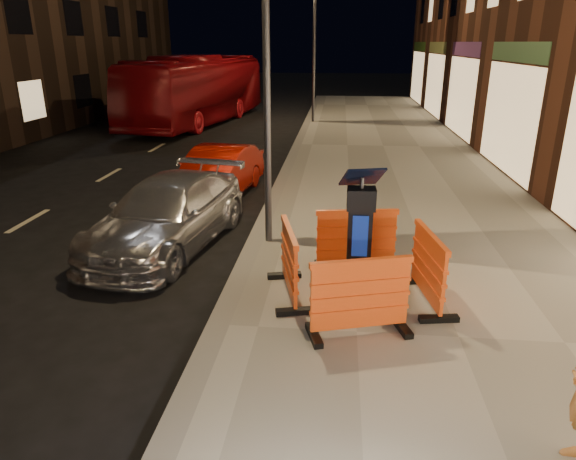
# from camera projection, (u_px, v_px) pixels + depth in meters

# --- Properties ---
(ground_plane) EXTENTS (120.00, 120.00, 0.00)m
(ground_plane) POSITION_uv_depth(u_px,v_px,m) (219.00, 335.00, 6.60)
(ground_plane) COLOR black
(ground_plane) RESTS_ON ground
(sidewalk) EXTENTS (6.00, 60.00, 0.15)m
(sidewalk) POSITION_uv_depth(u_px,v_px,m) (458.00, 342.00, 6.29)
(sidewalk) COLOR gray
(sidewalk) RESTS_ON ground
(kerb) EXTENTS (0.30, 60.00, 0.15)m
(kerb) POSITION_uv_depth(u_px,v_px,m) (218.00, 330.00, 6.57)
(kerb) COLOR slate
(kerb) RESTS_ON ground
(parking_kiosk) EXTENTS (0.66, 0.66, 1.78)m
(parking_kiosk) POSITION_uv_depth(u_px,v_px,m) (359.00, 239.00, 6.93)
(parking_kiosk) COLOR black
(parking_kiosk) RESTS_ON sidewalk
(barrier_front) EXTENTS (1.37, 0.86, 1.00)m
(barrier_front) POSITION_uv_depth(u_px,v_px,m) (360.00, 297.00, 6.18)
(barrier_front) COLOR #FF5619
(barrier_front) RESTS_ON sidewalk
(barrier_back) EXTENTS (1.34, 0.71, 1.00)m
(barrier_back) POSITION_uv_depth(u_px,v_px,m) (356.00, 240.00, 7.95)
(barrier_back) COLOR #FF5619
(barrier_back) RESTS_ON sidewalk
(barrier_kerbside) EXTENTS (0.81, 1.36, 1.00)m
(barrier_kerbside) POSITION_uv_depth(u_px,v_px,m) (289.00, 263.00, 7.15)
(barrier_kerbside) COLOR #FF5619
(barrier_kerbside) RESTS_ON sidewalk
(barrier_bldgside) EXTENTS (0.73, 1.35, 1.00)m
(barrier_bldgside) POSITION_uv_depth(u_px,v_px,m) (428.00, 268.00, 6.98)
(barrier_bldgside) COLOR #FF5619
(barrier_bldgside) RESTS_ON sidewalk
(car_silver) EXTENTS (2.44, 4.49, 1.24)m
(car_silver) POSITION_uv_depth(u_px,v_px,m) (170.00, 246.00, 9.48)
(car_silver) COLOR silver
(car_silver) RESTS_ON ground
(car_red) EXTENTS (1.75, 3.75, 1.19)m
(car_red) POSITION_uv_depth(u_px,v_px,m) (219.00, 197.00, 12.50)
(car_red) COLOR #921005
(car_red) RESTS_ON ground
(bus_doubledecker) EXTENTS (4.17, 11.07, 3.01)m
(bus_doubledecker) POSITION_uv_depth(u_px,v_px,m) (200.00, 123.00, 23.82)
(bus_doubledecker) COLOR maroon
(bus_doubledecker) RESTS_ON ground
(street_lamp_mid) EXTENTS (0.12, 0.12, 6.00)m
(street_lamp_mid) POSITION_uv_depth(u_px,v_px,m) (266.00, 68.00, 8.29)
(street_lamp_mid) COLOR #3F3F44
(street_lamp_mid) RESTS_ON sidewalk
(street_lamp_far) EXTENTS (0.12, 0.12, 6.00)m
(street_lamp_far) POSITION_uv_depth(u_px,v_px,m) (314.00, 52.00, 22.31)
(street_lamp_far) COLOR #3F3F44
(street_lamp_far) RESTS_ON sidewalk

